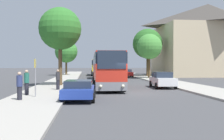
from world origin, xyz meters
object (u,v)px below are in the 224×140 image
bus_rear (98,67)px  pedestrian_waiting_far (58,79)px  bus_stop_sign (35,73)px  tree_left_near (66,52)px  bus_front (107,70)px  parked_car_right_near (162,80)px  tree_left_far (60,29)px  pedestrian_walking_back (27,82)px  tree_right_mid (147,44)px  parked_car_right_far (127,73)px  bus_middle (102,68)px  pedestrian_waiting_near (19,86)px  tree_right_near (149,47)px  parked_car_left_curb (79,90)px

bus_rear → pedestrian_waiting_far: bearing=-97.3°
bus_stop_sign → tree_left_near: size_ratio=0.36×
bus_front → parked_car_right_near: size_ratio=2.33×
tree_left_far → parked_car_right_near: bearing=-13.6°
pedestrian_walking_back → tree_right_mid: bearing=-11.2°
tree_left_near → parked_car_right_far: bearing=-34.9°
bus_middle → tree_right_mid: tree_right_mid is taller
parked_car_right_near → bus_front: bearing=4.9°
bus_middle → bus_stop_sign: (-5.98, -22.78, 0.04)m
bus_rear → tree_left_near: 7.52m
pedestrian_waiting_far → tree_right_mid: 29.75m
bus_rear → pedestrian_waiting_near: (-6.62, -40.16, -0.75)m
tree_left_near → tree_right_mid: 17.64m
bus_middle → bus_rear: 15.79m
bus_stop_sign → pedestrian_waiting_near: (-0.67, -1.59, -0.74)m
parked_car_right_far → bus_stop_sign: (-11.01, -29.97, 1.02)m
tree_left_near → tree_right_near: (14.57, -14.48, 0.16)m
parked_car_right_far → pedestrian_waiting_far: (-10.01, -25.01, 0.28)m
bus_rear → bus_stop_sign: (-5.94, -38.57, -0.01)m
bus_middle → pedestrian_walking_back: 22.63m
bus_middle → bus_front: bearing=-92.4°
parked_car_left_curb → tree_left_near: bearing=98.4°
bus_middle → bus_rear: (-0.03, 15.79, 0.05)m
bus_front → tree_right_near: tree_right_near is taller
parked_car_right_far → tree_right_mid: tree_right_mid is taller
bus_middle → tree_right_near: 8.61m
bus_front → parked_car_right_near: bus_front is taller
bus_rear → tree_right_near: tree_right_near is taller
parked_car_right_near → parked_car_right_far: (-0.15, 22.55, -0.06)m
pedestrian_walking_back → tree_right_mid: (15.95, 29.41, 5.23)m
bus_middle → tree_right_mid: size_ratio=1.32×
parked_car_left_curb → tree_right_mid: tree_right_mid is taller
parked_car_left_curb → tree_left_near: 39.72m
tree_right_near → bus_stop_sign: bearing=-120.2°
parked_car_right_near → pedestrian_walking_back: size_ratio=2.49×
bus_rear → bus_front: bearing=-89.6°
bus_middle → parked_car_left_curb: bus_middle is taller
pedestrian_waiting_near → pedestrian_waiting_far: pedestrian_waiting_far is taller
bus_middle → tree_left_far: size_ratio=1.43×
bus_rear → tree_left_near: bearing=-175.7°
parked_car_right_near → bus_stop_sign: size_ratio=1.72×
bus_stop_sign → tree_right_mid: 34.44m
pedestrian_waiting_far → bus_front: bearing=13.5°
bus_front → bus_rear: bearing=89.9°
parked_car_left_curb → tree_right_near: size_ratio=0.59×
parked_car_left_curb → tree_left_near: size_ratio=0.58×
parked_car_left_curb → tree_left_far: tree_left_far is taller
bus_front → pedestrian_walking_back: (-6.40, -6.02, -0.78)m
pedestrian_waiting_far → bus_rear: bearing=68.4°
pedestrian_waiting_far → tree_left_far: bearing=80.0°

